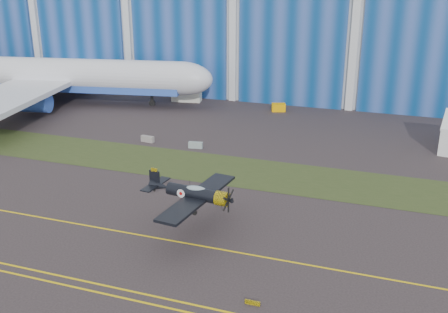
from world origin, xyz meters
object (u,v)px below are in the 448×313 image
(jetliner, at_px, (50,39))
(tug, at_px, (279,107))
(warbird, at_px, (193,193))
(shipping_container, at_px, (187,95))

(jetliner, distance_m, tug, 43.57)
(warbird, bearing_deg, tug, 99.80)
(warbird, distance_m, jetliner, 59.81)
(jetliner, bearing_deg, tug, -0.24)
(warbird, relative_size, shipping_container, 2.35)
(tug, bearing_deg, shipping_container, 156.93)
(warbird, relative_size, jetliner, 0.17)
(jetliner, height_order, shipping_container, jetliner)
(shipping_container, xyz_separation_m, tug, (18.37, -1.42, -0.51))
(warbird, height_order, jetliner, jetliner)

